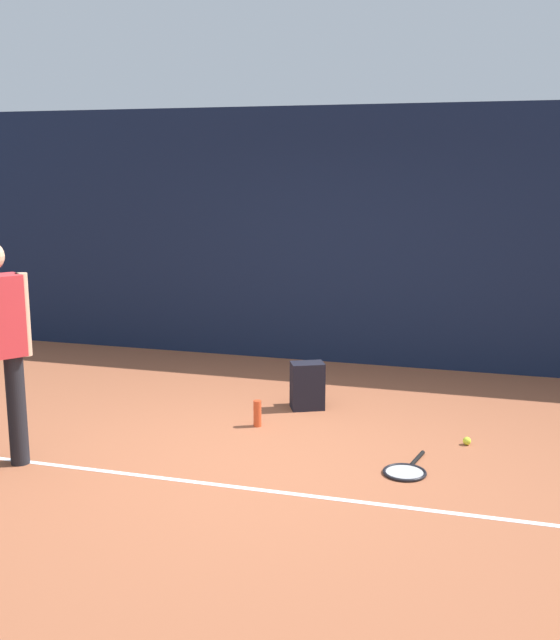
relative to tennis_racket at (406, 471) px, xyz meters
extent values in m
plane|color=#9E5638|center=(-1.09, 0.05, -0.01)|extent=(12.00, 12.00, 0.00)
cube|color=#141E38|center=(-1.09, 3.05, 1.42)|extent=(10.00, 0.10, 2.86)
cube|color=white|center=(-1.09, -0.59, -0.01)|extent=(9.00, 0.05, 0.00)
cylinder|color=black|center=(-2.84, -0.63, 0.41)|extent=(0.14, 0.14, 0.85)
cylinder|color=#D8A884|center=(-2.78, -0.55, 1.13)|extent=(0.09, 0.09, 0.62)
cylinder|color=black|center=(0.05, 0.27, 0.00)|extent=(0.09, 0.30, 0.03)
torus|color=black|center=(-0.01, -0.03, 0.00)|extent=(0.38, 0.38, 0.02)
cylinder|color=#B2B2B2|center=(-0.01, -0.03, 0.00)|extent=(0.33, 0.33, 0.00)
cube|color=black|center=(-1.06, 1.26, 0.21)|extent=(0.36, 0.31, 0.44)
cube|color=black|center=(-1.12, 1.39, 0.13)|extent=(0.23, 0.17, 0.20)
sphere|color=#CCE033|center=(0.41, 0.71, 0.02)|extent=(0.07, 0.07, 0.07)
cylinder|color=#D84C26|center=(-1.36, 0.67, 0.10)|extent=(0.07, 0.07, 0.23)
camera|label=1|loc=(0.57, -5.34, 2.22)|focal=42.90mm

